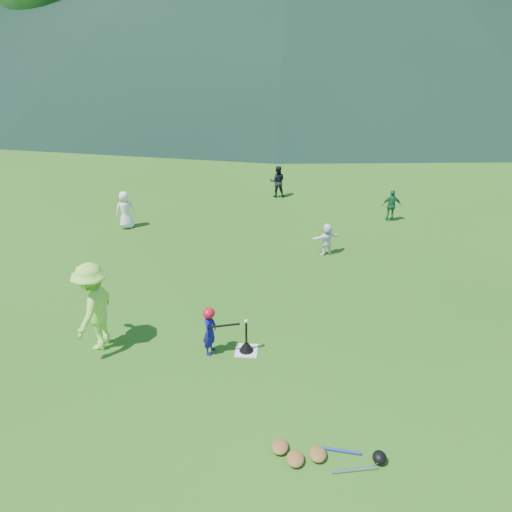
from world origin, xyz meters
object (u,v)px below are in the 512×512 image
at_px(adult_coach, 94,307).
at_px(fielder_b, 278,181).
at_px(equipment_pile, 318,455).
at_px(fielder_a, 125,210).
at_px(home_plate, 246,351).
at_px(fielder_c, 391,205).
at_px(batting_tee, 246,346).
at_px(batter_child, 210,331).
at_px(fielder_d, 327,239).

xyz_separation_m(adult_coach, fielder_b, (3.31, 9.04, -0.38)).
bearing_deg(equipment_pile, fielder_b, 95.45).
bearing_deg(fielder_a, home_plate, 101.33).
bearing_deg(fielder_c, adult_coach, 43.74).
relative_size(fielder_b, batting_tee, 1.68).
bearing_deg(adult_coach, batter_child, 94.66).
distance_m(adult_coach, fielder_c, 10.03).
bearing_deg(fielder_c, batting_tee, 58.94).
distance_m(home_plate, fielder_a, 7.31).
bearing_deg(batter_child, adult_coach, 101.16).
height_order(batter_child, equipment_pile, batter_child).
relative_size(adult_coach, fielder_c, 1.83).
xyz_separation_m(fielder_b, fielder_c, (3.73, -1.91, -0.05)).
height_order(home_plate, fielder_a, fielder_a).
bearing_deg(fielder_b, fielder_d, 105.85).
relative_size(adult_coach, fielder_b, 1.66).
distance_m(fielder_b, fielder_d, 4.74).
relative_size(fielder_b, fielder_c, 1.10).
bearing_deg(fielder_c, fielder_a, 6.68).
bearing_deg(fielder_c, fielder_d, 48.01).
bearing_deg(fielder_b, equipment_pile, 92.20).
bearing_deg(batting_tee, batter_child, -173.09).
bearing_deg(batting_tee, fielder_b, 88.31).
bearing_deg(home_plate, fielder_a, 126.38).
relative_size(home_plate, fielder_d, 0.49).
relative_size(adult_coach, fielder_a, 1.60).
bearing_deg(fielder_b, adult_coach, 66.67).
bearing_deg(fielder_b, fielder_c, 149.59).
height_order(fielder_c, batting_tee, fielder_c).
height_order(adult_coach, fielder_d, adult_coach).
bearing_deg(batter_child, fielder_a, 43.35).
bearing_deg(equipment_pile, home_plate, 118.11).
relative_size(fielder_c, batting_tee, 1.52).
distance_m(home_plate, batter_child, 0.89).
distance_m(batting_tee, equipment_pile, 2.91).
bearing_deg(equipment_pile, batting_tee, 118.11).
distance_m(batter_child, adult_coach, 2.36).
distance_m(home_plate, equipment_pile, 2.91).
height_order(batter_child, fielder_b, fielder_b).
xyz_separation_m(batter_child, fielder_c, (4.72, 7.17, 0.00)).
height_order(fielder_d, batting_tee, fielder_d).
relative_size(home_plate, fielder_b, 0.39).
distance_m(fielder_d, batting_tee, 4.88).
relative_size(fielder_b, equipment_pile, 0.64).
bearing_deg(home_plate, fielder_d, 68.11).
distance_m(adult_coach, fielder_a, 6.06).
height_order(batter_child, fielder_d, batter_child).
xyz_separation_m(batting_tee, equipment_pile, (1.37, -2.56, -0.06)).
height_order(fielder_a, fielder_d, fielder_a).
xyz_separation_m(fielder_a, batting_tee, (4.32, -5.87, -0.46)).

